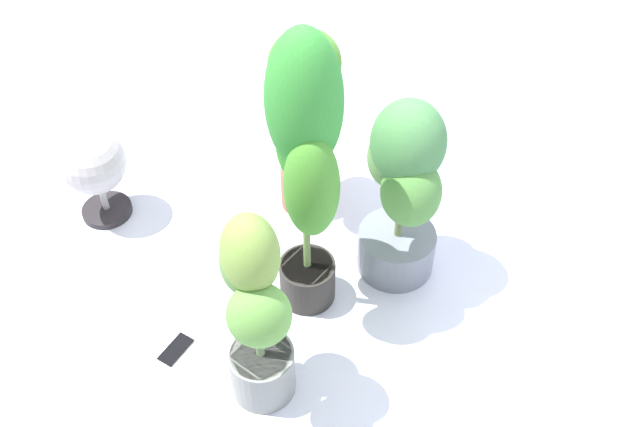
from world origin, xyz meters
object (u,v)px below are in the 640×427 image
(potted_plant_back_left, at_px, (305,105))
(potted_plant_center, at_px, (306,157))
(cell_phone, at_px, (176,350))
(potted_plant_front_right, at_px, (255,308))
(floor_fan, at_px, (94,165))
(potted_plant_back_center, at_px, (403,186))

(potted_plant_back_left, height_order, potted_plant_center, potted_plant_center)
(potted_plant_back_left, height_order, cell_phone, potted_plant_back_left)
(potted_plant_front_right, height_order, potted_plant_back_left, potted_plant_back_left)
(potted_plant_back_left, distance_m, floor_fan, 0.76)
(potted_plant_back_center, height_order, potted_plant_back_left, potted_plant_back_left)
(potted_plant_back_center, xyz_separation_m, potted_plant_back_left, (-0.42, -0.11, 0.07))
(floor_fan, bearing_deg, potted_plant_center, -170.06)
(potted_plant_center, bearing_deg, potted_plant_front_right, -50.61)
(potted_plant_back_left, bearing_deg, floor_fan, -114.82)
(potted_plant_back_center, bearing_deg, floor_fan, -133.03)
(potted_plant_back_center, relative_size, floor_fan, 1.88)
(potted_plant_back_left, relative_size, floor_fan, 1.98)
(potted_plant_center, distance_m, floor_fan, 0.92)
(potted_plant_back_left, bearing_deg, potted_plant_front_right, -38.07)
(potted_plant_center, relative_size, cell_phone, 6.26)
(potted_plant_front_right, bearing_deg, potted_plant_back_left, 141.93)
(potted_plant_front_right, xyz_separation_m, floor_fan, (-0.93, -0.18, -0.15))
(cell_phone, xyz_separation_m, floor_fan, (-0.69, 0.00, 0.23))
(cell_phone, height_order, floor_fan, floor_fan)
(potted_plant_back_left, bearing_deg, cell_phone, -60.43)
(potted_plant_back_center, bearing_deg, potted_plant_front_right, -71.30)
(potted_plant_front_right, bearing_deg, potted_plant_back_center, 108.70)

